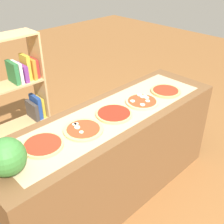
# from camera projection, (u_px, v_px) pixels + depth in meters

# --- Properties ---
(ground_plane) EXTENTS (12.00, 12.00, 0.00)m
(ground_plane) POSITION_uv_depth(u_px,v_px,m) (112.00, 192.00, 2.80)
(ground_plane) COLOR brown
(counter) EXTENTS (2.20, 0.66, 0.92)m
(counter) POSITION_uv_depth(u_px,v_px,m) (112.00, 157.00, 2.57)
(counter) COLOR brown
(counter) RESTS_ON ground_plane
(parchment_paper) EXTENTS (1.90, 0.49, 0.00)m
(parchment_paper) POSITION_uv_depth(u_px,v_px,m) (112.00, 114.00, 2.33)
(parchment_paper) COLOR tan
(parchment_paper) RESTS_ON counter
(pizza_plain_0) EXTENTS (0.29, 0.29, 0.02)m
(pizza_plain_0) POSITION_uv_depth(u_px,v_px,m) (43.00, 145.00, 1.95)
(pizza_plain_0) COLOR #DBB26B
(pizza_plain_0) RESTS_ON parchment_paper
(pizza_mozzarella_1) EXTENTS (0.31, 0.31, 0.02)m
(pizza_mozzarella_1) POSITION_uv_depth(u_px,v_px,m) (83.00, 129.00, 2.12)
(pizza_mozzarella_1) COLOR #DBB26B
(pizza_mozzarella_1) RESTS_ON parchment_paper
(pizza_plain_2) EXTENTS (0.30, 0.30, 0.02)m
(pizza_plain_2) POSITION_uv_depth(u_px,v_px,m) (114.00, 114.00, 2.31)
(pizza_plain_2) COLOR #DBB26B
(pizza_plain_2) RESTS_ON parchment_paper
(pizza_mozzarella_3) EXTENTS (0.29, 0.29, 0.03)m
(pizza_mozzarella_3) POSITION_uv_depth(u_px,v_px,m) (142.00, 102.00, 2.49)
(pizza_mozzarella_3) COLOR #E5C17F
(pizza_mozzarella_3) RESTS_ON parchment_paper
(pizza_plain_4) EXTENTS (0.28, 0.28, 0.02)m
(pizza_plain_4) POSITION_uv_depth(u_px,v_px,m) (166.00, 91.00, 2.68)
(pizza_plain_4) COLOR tan
(pizza_plain_4) RESTS_ON parchment_paper
(watermelon) EXTENTS (0.24, 0.24, 0.24)m
(watermelon) POSITION_uv_depth(u_px,v_px,m) (6.00, 157.00, 1.67)
(watermelon) COLOR #387A33
(watermelon) RESTS_ON counter
(bookshelf) EXTENTS (0.82, 0.27, 1.43)m
(bookshelf) POSITION_uv_depth(u_px,v_px,m) (16.00, 105.00, 2.87)
(bookshelf) COLOR tan
(bookshelf) RESTS_ON ground_plane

